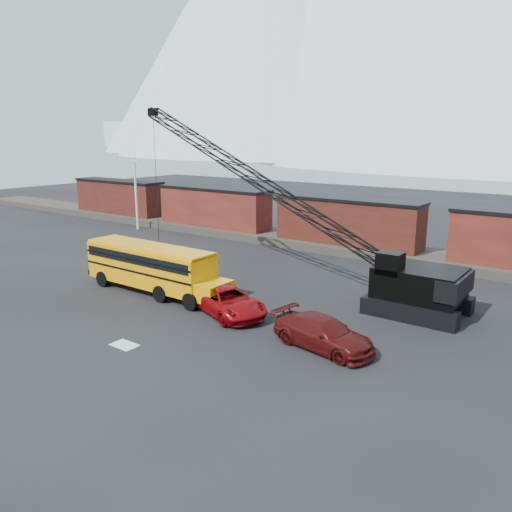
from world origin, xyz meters
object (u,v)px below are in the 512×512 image
at_px(maroon_suv, 323,333).
at_px(crawler_crane, 273,190).
at_px(school_bus, 153,267).
at_px(red_pickup, 227,301).

xyz_separation_m(maroon_suv, crawler_crane, (-8.40, 7.83, 5.86)).
xyz_separation_m(school_bus, maroon_suv, (13.62, -1.32, -1.00)).
bearing_deg(maroon_suv, red_pickup, 91.00).
distance_m(red_pickup, crawler_crane, 9.11).
relative_size(red_pickup, crawler_crane, 0.23).
height_order(red_pickup, crawler_crane, crawler_crane).
relative_size(school_bus, crawler_crane, 0.47).
relative_size(school_bus, red_pickup, 2.00).
distance_m(school_bus, maroon_suv, 13.72).
distance_m(red_pickup, maroon_suv, 7.03).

